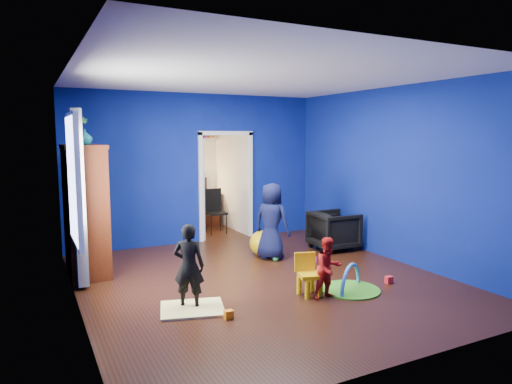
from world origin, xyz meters
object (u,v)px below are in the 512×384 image
kid_chair (310,277)px  study_desk (201,210)px  play_mat (350,290)px  crt_tv (88,207)px  toddler_red (328,268)px  tv_armoire (85,210)px  vase (84,137)px  folding_chair (216,212)px  child_black (189,266)px  armchair (334,230)px  hopper_ball (262,243)px  child_navy (272,221)px

kid_chair → study_desk: (0.33, 5.09, 0.12)m
kid_chair → play_mat: kid_chair is taller
crt_tv → toddler_red: bearing=-44.5°
toddler_red → tv_armoire: (-2.64, 2.55, 0.58)m
vase → kid_chair: vase is taller
tv_armoire → kid_chair: size_ratio=3.92×
crt_tv → folding_chair: 3.35m
child_black → vase: (-0.93, 1.74, 1.55)m
vase → folding_chair: bearing=36.4°
folding_chair → vase: bearing=-143.6°
play_mat → study_desk: (-0.26, 5.19, 0.36)m
toddler_red → folding_chair: (0.18, 4.33, 0.06)m
armchair → tv_armoire: tv_armoire is taller
hopper_ball → toddler_red: bearing=-95.6°
tv_armoire → hopper_ball: tv_armoire is taller
kid_chair → study_desk: size_ratio=0.57×
toddler_red → study_desk: bearing=88.4°
armchair → study_desk: (-1.43, 3.23, 0.02)m
toddler_red → kid_chair: (-0.15, 0.20, -0.15)m
study_desk → toddler_red: bearing=-92.0°
vase → study_desk: 4.48m
crt_tv → kid_chair: size_ratio=1.40×
study_desk → folding_chair: 0.96m
kid_chair → folding_chair: bearing=102.9°
child_navy → crt_tv: child_navy is taller
child_navy → armchair: bearing=-119.8°
folding_chair → study_desk: bearing=90.0°
study_desk → child_black: bearing=-111.5°
tv_armoire → play_mat: tv_armoire is taller
crt_tv → play_mat: crt_tv is taller
tv_armoire → folding_chair: size_ratio=2.13×
vase → kid_chair: size_ratio=0.45×
tv_armoire → folding_chair: bearing=32.2°
child_navy → folding_chair: (-0.08, 2.32, -0.19)m
play_mat → study_desk: 5.21m
child_black → armchair: bearing=-121.9°
armchair → child_navy: (-1.35, -0.06, 0.30)m
child_navy → play_mat: size_ratio=1.63×
armchair → hopper_ball: bearing=84.5°
crt_tv → child_navy: bearing=-10.8°
crt_tv → vase: bearing=-97.6°
hopper_ball → play_mat: hopper_ball is taller
crt_tv → hopper_ball: crt_tv is taller
crt_tv → folding_chair: bearing=32.6°
vase → hopper_ball: (2.85, 0.00, -1.85)m
toddler_red → crt_tv: (-2.60, 2.55, 0.62)m
armchair → vase: (-4.25, 0.19, 1.72)m
toddler_red → play_mat: toddler_red is taller
child_navy → hopper_ball: 0.50m
child_black → child_navy: (1.97, 1.50, 0.13)m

